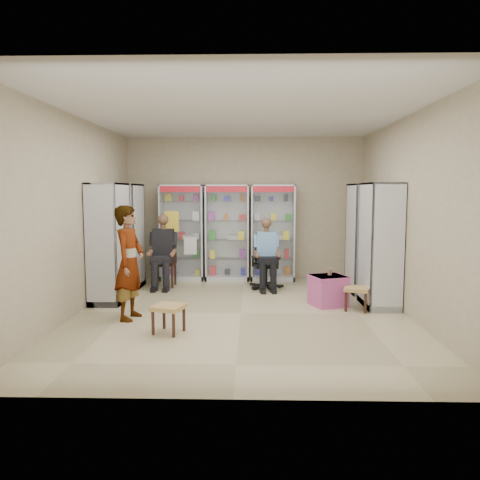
{
  "coord_description": "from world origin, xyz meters",
  "views": [
    {
      "loc": [
        0.17,
        -7.03,
        1.86
      ],
      "look_at": [
        -0.03,
        0.7,
        1.06
      ],
      "focal_mm": 35.0,
      "sensor_mm": 36.0,
      "label": 1
    }
  ],
  "objects_px": {
    "office_chair": "(266,263)",
    "woven_stool_a": "(357,299)",
    "standing_man": "(129,263)",
    "cabinet_left_near": "(109,243)",
    "cabinet_back_left": "(182,233)",
    "cabinet_back_right": "(273,233)",
    "cabinet_left_far": "(127,237)",
    "seated_shopkeeper": "(266,256)",
    "woven_stool_b": "(169,319)",
    "cabinet_right_far": "(364,238)",
    "wooden_chair": "(164,263)",
    "cabinet_back_mid": "(227,233)",
    "pink_trunk": "(328,291)",
    "cabinet_right_near": "(380,245)"
  },
  "relations": [
    {
      "from": "cabinet_back_left",
      "to": "standing_man",
      "type": "relative_size",
      "value": 1.2
    },
    {
      "from": "cabinet_back_right",
      "to": "cabinet_right_far",
      "type": "relative_size",
      "value": 1.0
    },
    {
      "from": "cabinet_left_near",
      "to": "cabinet_back_left",
      "type": "bearing_deg",
      "value": 155.39
    },
    {
      "from": "cabinet_left_far",
      "to": "pink_trunk",
      "type": "bearing_deg",
      "value": 70.79
    },
    {
      "from": "office_chair",
      "to": "woven_stool_b",
      "type": "relative_size",
      "value": 2.68
    },
    {
      "from": "cabinet_left_far",
      "to": "pink_trunk",
      "type": "distance_m",
      "value": 3.93
    },
    {
      "from": "standing_man",
      "to": "cabinet_right_far",
      "type": "bearing_deg",
      "value": -53.57
    },
    {
      "from": "cabinet_back_left",
      "to": "cabinet_back_right",
      "type": "xyz_separation_m",
      "value": [
        1.9,
        0.0,
        0.0
      ]
    },
    {
      "from": "cabinet_right_far",
      "to": "seated_shopkeeper",
      "type": "bearing_deg",
      "value": 82.96
    },
    {
      "from": "cabinet_left_near",
      "to": "seated_shopkeeper",
      "type": "relative_size",
      "value": 1.57
    },
    {
      "from": "cabinet_back_right",
      "to": "woven_stool_a",
      "type": "relative_size",
      "value": 5.44
    },
    {
      "from": "office_chair",
      "to": "cabinet_back_right",
      "type": "bearing_deg",
      "value": 74.33
    },
    {
      "from": "cabinet_back_mid",
      "to": "seated_shopkeeper",
      "type": "height_order",
      "value": "cabinet_back_mid"
    },
    {
      "from": "cabinet_left_near",
      "to": "wooden_chair",
      "type": "height_order",
      "value": "cabinet_left_near"
    },
    {
      "from": "office_chair",
      "to": "woven_stool_a",
      "type": "xyz_separation_m",
      "value": [
        1.38,
        -1.65,
        -0.32
      ]
    },
    {
      "from": "cabinet_back_right",
      "to": "cabinet_right_far",
      "type": "distance_m",
      "value": 1.98
    },
    {
      "from": "woven_stool_a",
      "to": "standing_man",
      "type": "relative_size",
      "value": 0.22
    },
    {
      "from": "cabinet_back_right",
      "to": "cabinet_left_near",
      "type": "height_order",
      "value": "same"
    },
    {
      "from": "cabinet_left_near",
      "to": "pink_trunk",
      "type": "xyz_separation_m",
      "value": [
        3.65,
        -0.17,
        -0.75
      ]
    },
    {
      "from": "woven_stool_a",
      "to": "standing_man",
      "type": "distance_m",
      "value": 3.54
    },
    {
      "from": "cabinet_left_far",
      "to": "woven_stool_b",
      "type": "bearing_deg",
      "value": 24.64
    },
    {
      "from": "cabinet_left_near",
      "to": "woven_stool_a",
      "type": "height_order",
      "value": "cabinet_left_near"
    },
    {
      "from": "cabinet_left_near",
      "to": "seated_shopkeeper",
      "type": "bearing_deg",
      "value": 112.81
    },
    {
      "from": "cabinet_back_right",
      "to": "cabinet_left_far",
      "type": "bearing_deg",
      "value": -161.81
    },
    {
      "from": "woven_stool_a",
      "to": "standing_man",
      "type": "bearing_deg",
      "value": -170.34
    },
    {
      "from": "cabinet_left_far",
      "to": "wooden_chair",
      "type": "relative_size",
      "value": 2.13
    },
    {
      "from": "cabinet_left_far",
      "to": "cabinet_back_left",
      "type": "bearing_deg",
      "value": 135.0
    },
    {
      "from": "office_chair",
      "to": "pink_trunk",
      "type": "relative_size",
      "value": 1.95
    },
    {
      "from": "cabinet_back_left",
      "to": "cabinet_back_mid",
      "type": "xyz_separation_m",
      "value": [
        0.95,
        0.0,
        0.0
      ]
    },
    {
      "from": "cabinet_back_right",
      "to": "cabinet_right_near",
      "type": "xyz_separation_m",
      "value": [
        1.63,
        -2.23,
        0.0
      ]
    },
    {
      "from": "seated_shopkeeper",
      "to": "woven_stool_b",
      "type": "distance_m",
      "value": 3.2
    },
    {
      "from": "cabinet_left_near",
      "to": "woven_stool_a",
      "type": "bearing_deg",
      "value": 83.31
    },
    {
      "from": "cabinet_right_far",
      "to": "woven_stool_a",
      "type": "bearing_deg",
      "value": 163.25
    },
    {
      "from": "cabinet_right_far",
      "to": "cabinet_left_far",
      "type": "distance_m",
      "value": 4.46
    },
    {
      "from": "office_chair",
      "to": "woven_stool_a",
      "type": "relative_size",
      "value": 2.72
    },
    {
      "from": "cabinet_back_left",
      "to": "cabinet_back_mid",
      "type": "relative_size",
      "value": 1.0
    },
    {
      "from": "seated_shopkeeper",
      "to": "cabinet_left_near",
      "type": "bearing_deg",
      "value": -162.09
    },
    {
      "from": "cabinet_back_mid",
      "to": "cabinet_left_near",
      "type": "xyz_separation_m",
      "value": [
        -1.88,
        -2.03,
        0.0
      ]
    },
    {
      "from": "cabinet_back_right",
      "to": "cabinet_left_far",
      "type": "xyz_separation_m",
      "value": [
        -2.83,
        -0.93,
        0.0
      ]
    },
    {
      "from": "cabinet_left_far",
      "to": "standing_man",
      "type": "height_order",
      "value": "cabinet_left_far"
    },
    {
      "from": "office_chair",
      "to": "seated_shopkeeper",
      "type": "relative_size",
      "value": 0.79
    },
    {
      "from": "cabinet_back_right",
      "to": "woven_stool_b",
      "type": "distance_m",
      "value": 4.14
    },
    {
      "from": "cabinet_back_left",
      "to": "woven_stool_b",
      "type": "xyz_separation_m",
      "value": [
        0.37,
        -3.76,
        -0.81
      ]
    },
    {
      "from": "cabinet_back_left",
      "to": "woven_stool_a",
      "type": "xyz_separation_m",
      "value": [
        3.12,
        -2.5,
        -0.82
      ]
    },
    {
      "from": "pink_trunk",
      "to": "standing_man",
      "type": "xyz_separation_m",
      "value": [
        -3.03,
        -0.89,
        0.58
      ]
    },
    {
      "from": "cabinet_back_left",
      "to": "cabinet_left_near",
      "type": "bearing_deg",
      "value": -114.61
    },
    {
      "from": "office_chair",
      "to": "cabinet_right_near",
      "type": "bearing_deg",
      "value": -42.3
    },
    {
      "from": "seated_shopkeeper",
      "to": "pink_trunk",
      "type": "distance_m",
      "value": 1.67
    },
    {
      "from": "cabinet_left_near",
      "to": "woven_stool_b",
      "type": "relative_size",
      "value": 5.36
    },
    {
      "from": "cabinet_right_far",
      "to": "cabinet_left_far",
      "type": "bearing_deg",
      "value": 87.43
    }
  ]
}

